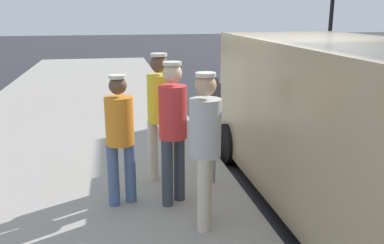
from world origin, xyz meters
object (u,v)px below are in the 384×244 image
(parking_meter_near, at_px, (214,112))
(pedestrian_in_yellow, at_px, (160,109))
(parked_van, at_px, (355,127))
(pedestrian_in_gray, at_px, (205,141))
(pedestrian_in_orange, at_px, (120,133))
(pedestrian_in_red, at_px, (173,124))

(parking_meter_near, relative_size, pedestrian_in_yellow, 0.84)
(parking_meter_near, height_order, parked_van, parked_van)
(parking_meter_near, xyz_separation_m, pedestrian_in_gray, (0.38, 1.17, -0.03))
(pedestrian_in_gray, height_order, pedestrian_in_orange, pedestrian_in_gray)
(pedestrian_in_orange, bearing_deg, pedestrian_in_gray, 139.45)
(pedestrian_in_gray, xyz_separation_m, pedestrian_in_red, (0.25, -0.65, 0.03))
(pedestrian_in_gray, distance_m, parked_van, 1.89)
(parking_meter_near, distance_m, pedestrian_in_orange, 1.34)
(pedestrian_in_red, height_order, pedestrian_in_yellow, pedestrian_in_yellow)
(pedestrian_in_red, bearing_deg, pedestrian_in_orange, -9.26)
(pedestrian_in_gray, distance_m, pedestrian_in_red, 0.70)
(pedestrian_in_orange, xyz_separation_m, pedestrian_in_red, (-0.63, 0.10, 0.10))
(parked_van, bearing_deg, pedestrian_in_gray, 5.98)
(parking_meter_near, bearing_deg, pedestrian_in_gray, 71.76)
(parked_van, bearing_deg, pedestrian_in_yellow, -28.67)
(pedestrian_in_yellow, bearing_deg, pedestrian_in_gray, 102.87)
(pedestrian_in_gray, distance_m, pedestrian_in_yellow, 1.44)
(parking_meter_near, distance_m, parked_van, 1.79)
(pedestrian_in_orange, bearing_deg, pedestrian_in_red, 170.74)
(pedestrian_in_gray, relative_size, pedestrian_in_orange, 1.07)
(parking_meter_near, xyz_separation_m, pedestrian_in_orange, (1.27, 0.41, -0.10))
(pedestrian_in_gray, height_order, pedestrian_in_red, pedestrian_in_red)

